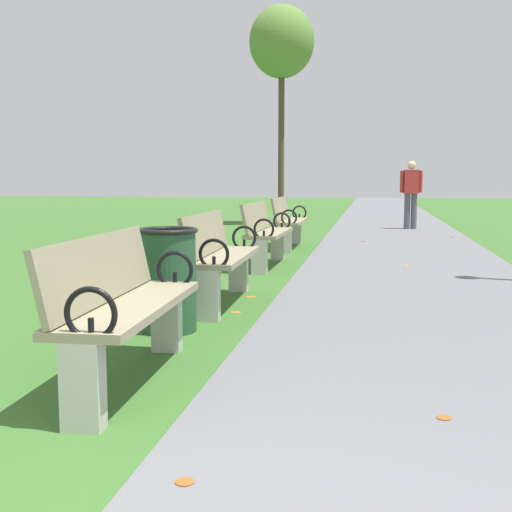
# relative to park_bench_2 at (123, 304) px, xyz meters

# --- Properties ---
(paved_walkway) EXTENTS (2.91, 44.00, 0.02)m
(paved_walkway) POSITION_rel_park_bench_2_xyz_m (1.96, 15.47, -0.48)
(paved_walkway) COLOR slate
(paved_walkway) RESTS_ON ground
(park_bench_2) EXTENTS (0.53, 1.62, 0.90)m
(park_bench_2) POSITION_rel_park_bench_2_xyz_m (0.00, 0.00, 0.00)
(park_bench_2) COLOR gray
(park_bench_2) RESTS_ON ground
(park_bench_3) EXTENTS (0.51, 1.61, 0.90)m
(park_bench_3) POSITION_rel_park_bench_2_xyz_m (-0.00, 2.49, 0.00)
(park_bench_3) COLOR gray
(park_bench_3) RESTS_ON ground
(park_bench_4) EXTENTS (0.49, 1.61, 0.90)m
(park_bench_4) POSITION_rel_park_bench_2_xyz_m (-0.00, 5.27, 0.00)
(park_bench_4) COLOR gray
(park_bench_4) RESTS_ON ground
(park_bench_5) EXTENTS (0.47, 1.60, 0.90)m
(park_bench_5) POSITION_rel_park_bench_2_xyz_m (-0.00, 7.73, 0.00)
(park_bench_5) COLOR gray
(park_bench_5) RESTS_ON ground
(tree_2) EXTENTS (1.69, 1.69, 5.67)m
(tree_2) POSITION_rel_park_bench_2_xyz_m (-0.95, 13.55, 4.21)
(tree_2) COLOR #4C3D2D
(tree_2) RESTS_ON ground
(pedestrian_walking) EXTENTS (0.53, 0.25, 1.62)m
(pedestrian_walking) POSITION_rel_park_bench_2_xyz_m (2.36, 12.32, 0.44)
(pedestrian_walking) COLOR #4C4C56
(pedestrian_walking) RESTS_ON paved_walkway
(trash_bin) EXTENTS (0.48, 0.48, 0.84)m
(trash_bin) POSITION_rel_park_bench_2_xyz_m (-0.15, 1.34, -0.06)
(trash_bin) COLOR #234C2D
(trash_bin) RESTS_ON ground
(scattered_leaves) EXTENTS (4.97, 14.41, 0.02)m
(scattered_leaves) POSITION_rel_park_bench_2_xyz_m (-0.11, 3.74, -0.48)
(scattered_leaves) COLOR gold
(scattered_leaves) RESTS_ON ground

